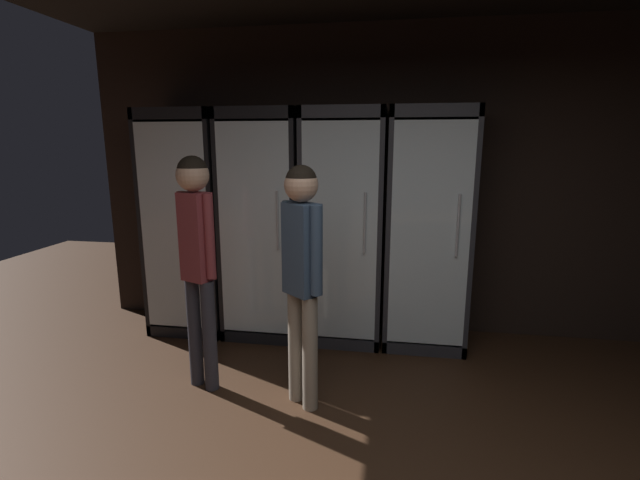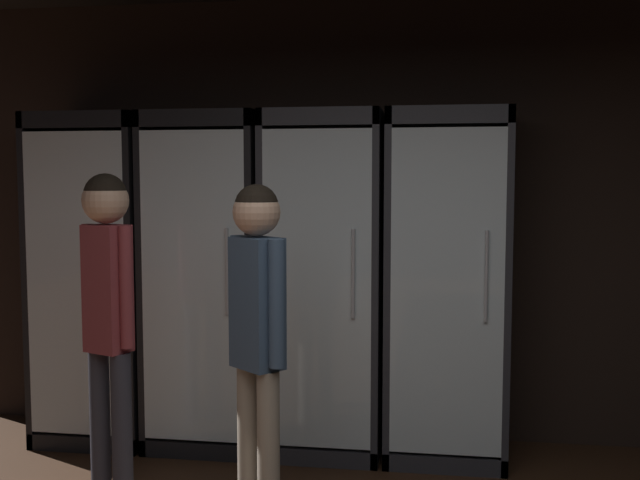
{
  "view_description": "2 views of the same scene",
  "coord_description": "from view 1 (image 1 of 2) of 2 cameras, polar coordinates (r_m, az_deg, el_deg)",
  "views": [
    {
      "loc": [
        -0.1,
        -1.22,
        1.77
      ],
      "look_at": [
        -0.73,
        2.59,
        0.93
      ],
      "focal_mm": 25.3,
      "sensor_mm": 36.0,
      "label": 1
    },
    {
      "loc": [
        0.11,
        -1.68,
        1.66
      ],
      "look_at": [
        -0.52,
        2.42,
        1.32
      ],
      "focal_mm": 41.28,
      "sensor_mm": 36.0,
      "label": 2
    }
  ],
  "objects": [
    {
      "name": "shopper_near",
      "position": [
        3.24,
        -15.33,
        -0.52
      ],
      "size": [
        0.29,
        0.22,
        1.69
      ],
      "color": "#2D2D38",
      "rests_on": "ground"
    },
    {
      "name": "shopper_far",
      "position": [
        2.92,
        -2.31,
        -2.47
      ],
      "size": [
        0.3,
        0.27,
        1.64
      ],
      "color": "gray",
      "rests_on": "ground"
    },
    {
      "name": "cooler_right",
      "position": [
        4.03,
        13.37,
        0.95
      ],
      "size": [
        0.7,
        0.62,
        2.06
      ],
      "color": "#2B2B30",
      "rests_on": "ground"
    },
    {
      "name": "cooler_center",
      "position": [
        4.05,
        3.05,
        1.3
      ],
      "size": [
        0.7,
        0.62,
        2.06
      ],
      "color": "#2B2B30",
      "rests_on": "ground"
    },
    {
      "name": "cooler_far_left",
      "position": [
        4.44,
        -15.96,
        1.93
      ],
      "size": [
        0.7,
        0.62,
        2.06
      ],
      "color": "black",
      "rests_on": "ground"
    },
    {
      "name": "cooler_left",
      "position": [
        4.19,
        -6.9,
        1.71
      ],
      "size": [
        0.7,
        0.62,
        2.06
      ],
      "color": "black",
      "rests_on": "ground"
    },
    {
      "name": "wall_back",
      "position": [
        4.27,
        10.77,
        7.04
      ],
      "size": [
        6.0,
        0.06,
        2.8
      ],
      "primitive_type": "cube",
      "color": "black",
      "rests_on": "ground"
    }
  ]
}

